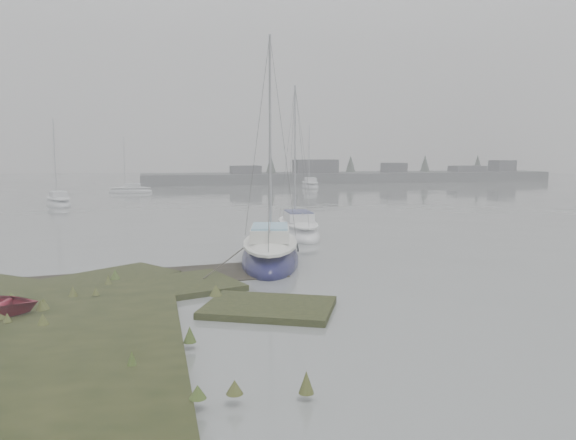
# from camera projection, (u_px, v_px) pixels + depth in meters

# --- Properties ---
(ground) EXTENTS (160.00, 160.00, 0.00)m
(ground) POSITION_uv_depth(u_px,v_px,m) (185.00, 207.00, 44.94)
(ground) COLOR slate
(ground) RESTS_ON ground
(far_shoreline) EXTENTS (60.00, 8.00, 4.15)m
(far_shoreline) POSITION_uv_depth(u_px,v_px,m) (358.00, 176.00, 81.90)
(far_shoreline) COLOR #4C4F51
(far_shoreline) RESTS_ON ground
(sailboat_main) EXTENTS (3.76, 7.26, 9.78)m
(sailboat_main) POSITION_uv_depth(u_px,v_px,m) (270.00, 255.00, 22.50)
(sailboat_main) COLOR #0F0F39
(sailboat_main) RESTS_ON ground
(sailboat_white) EXTENTS (2.35, 6.14, 8.52)m
(sailboat_white) POSITION_uv_depth(u_px,v_px,m) (298.00, 231.00, 29.64)
(sailboat_white) COLOR white
(sailboat_white) RESTS_ON ground
(sailboat_far_a) EXTENTS (3.34, 5.71, 7.66)m
(sailboat_far_a) POSITION_uv_depth(u_px,v_px,m) (58.00, 203.00, 46.11)
(sailboat_far_a) COLOR #B4B8BE
(sailboat_far_a) RESTS_ON ground
(sailboat_far_b) EXTENTS (2.57, 5.99, 8.20)m
(sailboat_far_b) POSITION_uv_depth(u_px,v_px,m) (310.00, 186.00, 68.63)
(sailboat_far_b) COLOR #B9BDC3
(sailboat_far_b) RESTS_ON ground
(sailboat_far_c) EXTENTS (4.74, 2.03, 6.49)m
(sailboat_far_c) POSITION_uv_depth(u_px,v_px,m) (131.00, 191.00, 60.60)
(sailboat_far_c) COLOR #A6AAB0
(sailboat_far_c) RESTS_ON ground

